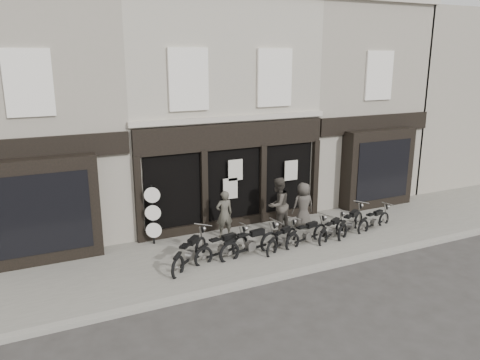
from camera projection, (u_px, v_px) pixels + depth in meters
name	position (u px, v px, depth m)	size (l,w,h in m)	color
ground_plane	(273.00, 259.00, 14.59)	(90.00, 90.00, 0.00)	#2D2B28
pavement	(260.00, 247.00, 15.36)	(30.00, 4.20, 0.12)	#656259
kerb	(295.00, 273.00, 13.48)	(30.00, 0.25, 0.13)	gray
central_building	(202.00, 109.00, 18.75)	(7.30, 6.22, 8.34)	#A99F91
neighbour_left	(30.00, 119.00, 16.06)	(5.60, 6.73, 8.34)	gray
neighbour_right	(332.00, 104.00, 21.36)	(5.60, 6.73, 8.34)	gray
filler_right	(457.00, 96.00, 24.83)	(11.00, 6.00, 8.20)	gray
motorcycle_0	(190.00, 255.00, 13.88)	(1.76, 1.72, 1.06)	black
motorcycle_1	(223.00, 249.00, 14.36)	(2.03, 0.81, 0.99)	black
motorcycle_2	(251.00, 245.00, 14.56)	(2.23, 0.66, 1.07)	black
motorcycle_3	(282.00, 241.00, 15.09)	(1.72, 1.18, 0.91)	black
motorcycle_4	(307.00, 235.00, 15.49)	(1.94, 0.79, 0.95)	black
motorcycle_5	(332.00, 231.00, 15.93)	(1.72, 1.10, 0.90)	black
motorcycle_6	(351.00, 225.00, 16.41)	(1.93, 1.31, 1.02)	black
motorcycle_7	(374.00, 222.00, 16.82)	(1.83, 0.75, 0.90)	black
man_left	(224.00, 214.00, 15.89)	(0.60, 0.39, 1.64)	#454239
man_centre	(278.00, 205.00, 16.37)	(0.95, 0.74, 1.95)	#3C3731
man_right	(303.00, 206.00, 16.73)	(0.82, 0.53, 1.68)	#3F3A34
advert_sign_post	(153.00, 218.00, 15.24)	(0.50, 0.33, 2.13)	black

